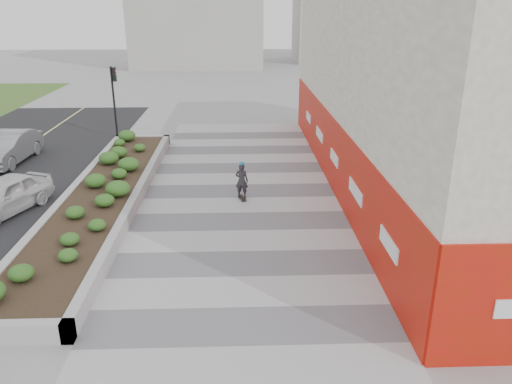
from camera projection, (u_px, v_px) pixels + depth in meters
ground at (242, 295)px, 13.75m from camera, size 160.00×160.00×0.00m
walkway at (241, 246)px, 16.56m from camera, size 8.00×36.00×0.01m
building at (405, 94)px, 20.97m from camera, size 6.04×24.08×8.00m
planter at (103, 193)px, 19.96m from camera, size 3.00×18.00×0.90m
traffic_signal_near at (114, 92)px, 28.89m from camera, size 0.33×0.28×4.20m
manhole_cover at (256, 246)px, 16.57m from camera, size 0.44×0.44×0.01m
skateboarder at (242, 180)px, 20.23m from camera, size 0.61×0.75×1.61m
car_white at (3, 196)px, 18.90m from camera, size 3.02×4.48×1.42m
car_silver at (8, 148)px, 24.98m from camera, size 1.93×4.79×1.55m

